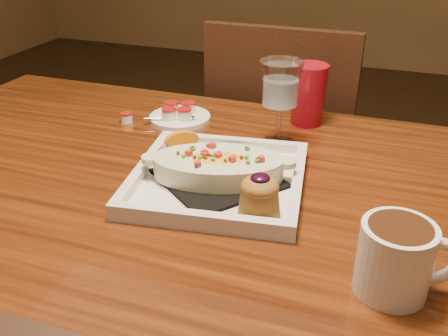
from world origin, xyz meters
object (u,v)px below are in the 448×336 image
(plate, at_px, (221,174))
(saucer, at_px, (179,115))
(coffee_mug, at_px, (398,256))
(table, at_px, (207,236))
(red_tumbler, at_px, (308,95))
(chair_far, at_px, (284,160))
(goblet, at_px, (280,89))

(plate, relative_size, saucer, 2.37)
(coffee_mug, bearing_deg, plate, 134.68)
(plate, height_order, coffee_mug, coffee_mug)
(coffee_mug, xyz_separation_m, saucer, (-0.50, 0.43, -0.04))
(table, bearing_deg, red_tumbler, 74.17)
(chair_far, distance_m, saucer, 0.47)
(table, distance_m, coffee_mug, 0.39)
(plate, height_order, red_tumbler, red_tumbler)
(table, relative_size, goblet, 8.34)
(chair_far, distance_m, red_tumbler, 0.42)
(coffee_mug, bearing_deg, chair_far, 96.93)
(goblet, bearing_deg, red_tumbler, 77.69)
(goblet, height_order, red_tumbler, goblet)
(chair_far, xyz_separation_m, coffee_mug, (0.32, -0.78, 0.30))
(goblet, xyz_separation_m, saucer, (-0.25, 0.06, -0.11))
(saucer, bearing_deg, red_tumbler, 16.55)
(plate, xyz_separation_m, coffee_mug, (0.30, -0.17, 0.03))
(table, distance_m, plate, 0.13)
(plate, xyz_separation_m, goblet, (0.05, 0.20, 0.10))
(red_tumbler, bearing_deg, saucer, -163.45)
(plate, distance_m, saucer, 0.33)
(coffee_mug, xyz_separation_m, goblet, (-0.25, 0.37, 0.07))
(table, xyz_separation_m, coffee_mug, (0.32, -0.15, 0.15))
(coffee_mug, height_order, goblet, goblet)
(chair_far, relative_size, plate, 2.76)
(table, height_order, coffee_mug, coffee_mug)
(table, xyz_separation_m, plate, (0.02, 0.02, 0.12))
(coffee_mug, distance_m, goblet, 0.46)
(coffee_mug, height_order, red_tumbler, red_tumbler)
(table, bearing_deg, saucer, 122.53)
(plate, bearing_deg, saucer, 119.22)
(coffee_mug, bearing_deg, table, 139.17)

